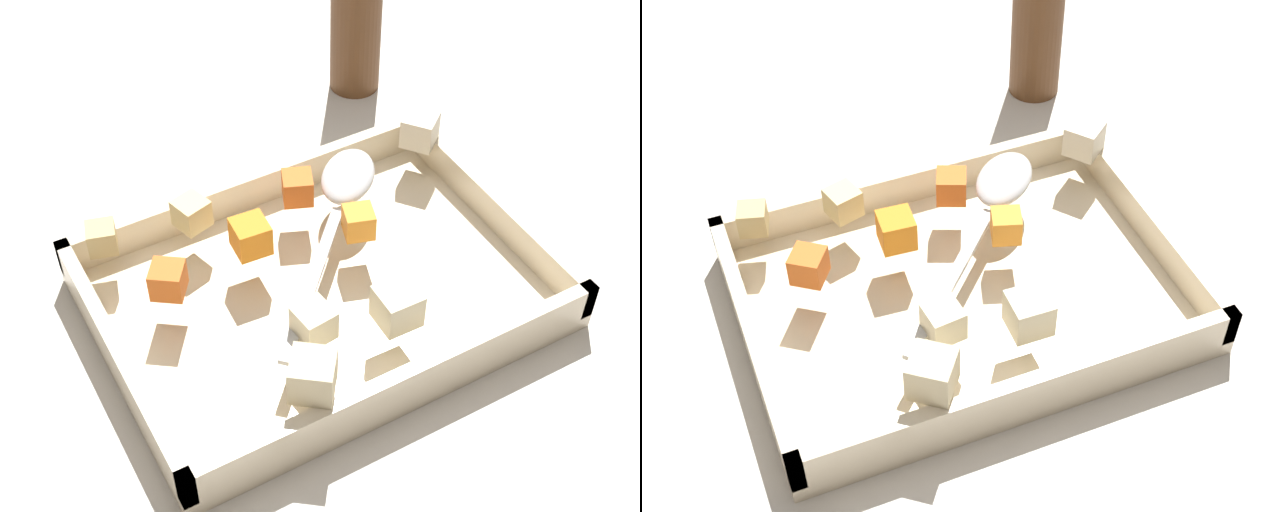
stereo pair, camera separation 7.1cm
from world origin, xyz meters
TOP-DOWN VIEW (x-y plane):
  - ground_plane at (0.00, 0.00)m, footprint 4.00×4.00m
  - baking_dish at (0.01, -0.01)m, footprint 0.38×0.27m
  - carrot_chunk_near_left at (0.05, -0.06)m, footprint 0.03×0.03m
  - carrot_chunk_corner_nw at (0.13, -0.04)m, footprint 0.04×0.04m
  - carrot_chunk_center at (-0.01, -0.09)m, footprint 0.03×0.03m
  - carrot_chunk_under_handle at (-0.04, -0.03)m, footprint 0.03×0.03m
  - potato_chunk_near_right at (0.05, 0.05)m, footprint 0.03×0.03m
  - potato_chunk_corner_ne at (0.09, -0.11)m, footprint 0.03×0.03m
  - potato_chunk_front_center at (-0.01, 0.07)m, footprint 0.03×0.03m
  - potato_chunk_rim_edge at (0.08, 0.10)m, footprint 0.05×0.05m
  - potato_chunk_far_left at (0.16, -0.12)m, footprint 0.03×0.03m
  - parsnip_chunk_mid_left at (-0.15, -0.11)m, footprint 0.04×0.04m
  - serving_spoon at (-0.05, -0.08)m, footprint 0.20×0.20m
  - pepper_mill at (-0.18, -0.28)m, footprint 0.05×0.05m

SIDE VIEW (x-z plane):
  - ground_plane at x=0.00m, z-range 0.00..0.00m
  - baking_dish at x=0.01m, z-range -0.01..0.04m
  - serving_spoon at x=-0.05m, z-range 0.05..0.07m
  - potato_chunk_far_left at x=0.16m, z-range 0.05..0.07m
  - carrot_chunk_under_handle at x=-0.04m, z-range 0.05..0.07m
  - potato_chunk_corner_ne at x=0.09m, z-range 0.05..0.08m
  - carrot_chunk_center at x=-0.01m, z-range 0.05..0.08m
  - carrot_chunk_corner_nw at x=0.13m, z-range 0.05..0.08m
  - potato_chunk_near_right at x=0.05m, z-range 0.05..0.08m
  - carrot_chunk_near_left at x=0.05m, z-range 0.05..0.08m
  - parsnip_chunk_mid_left at x=-0.15m, z-range 0.05..0.08m
  - potato_chunk_front_center at x=-0.01m, z-range 0.05..0.08m
  - potato_chunk_rim_edge at x=0.08m, z-range 0.05..0.08m
  - pepper_mill at x=-0.18m, z-range -0.01..0.22m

